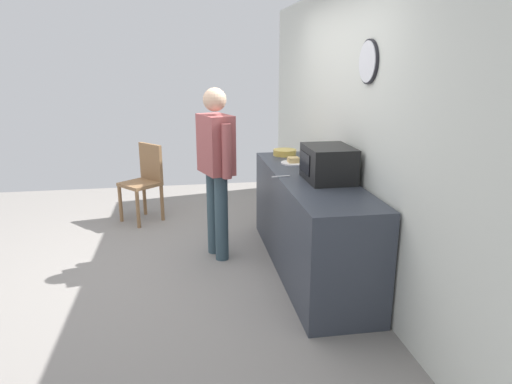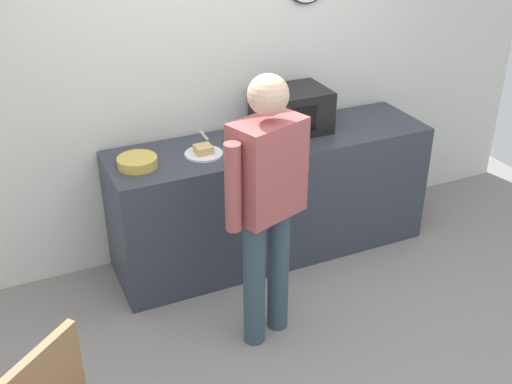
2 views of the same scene
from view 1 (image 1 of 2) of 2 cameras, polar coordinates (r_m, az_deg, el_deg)
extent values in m
plane|color=gray|center=(4.63, -9.50, -8.69)|extent=(6.00, 6.00, 0.00)
cube|color=silver|center=(4.52, 10.60, 7.89)|extent=(5.40, 0.10, 2.60)
cylinder|color=white|center=(3.81, 13.71, 15.36)|extent=(0.32, 0.03, 0.32)
cylinder|color=black|center=(3.81, 13.75, 15.35)|extent=(0.34, 0.02, 0.34)
cube|color=#333842|center=(4.34, 6.57, -3.80)|extent=(2.29, 0.62, 0.91)
cube|color=black|center=(4.02, 8.93, 3.49)|extent=(0.50, 0.38, 0.30)
cube|color=black|center=(4.03, 6.04, 3.60)|extent=(0.30, 0.01, 0.18)
cylinder|color=white|center=(4.69, 4.64, 3.59)|extent=(0.25, 0.25, 0.01)
cube|color=tan|center=(4.68, 4.64, 3.98)|extent=(0.11, 0.11, 0.05)
cylinder|color=gold|center=(5.10, 3.56, 4.90)|extent=(0.25, 0.25, 0.06)
cube|color=silver|center=(4.66, 8.49, 3.36)|extent=(0.03, 0.17, 0.01)
cube|color=silver|center=(4.14, 3.08, 1.94)|extent=(0.04, 0.17, 0.01)
cylinder|color=#344954|center=(4.52, -4.28, -3.21)|extent=(0.13, 0.13, 0.86)
cylinder|color=#344954|center=(4.70, -5.28, -2.50)|extent=(0.13, 0.13, 0.86)
cube|color=#9E4C4C|center=(4.44, -5.00, 5.89)|extent=(0.46, 0.36, 0.56)
cylinder|color=#9E4C4C|center=(4.22, -3.64, 5.01)|extent=(0.09, 0.09, 0.50)
cylinder|color=#9E4C4C|center=(4.67, -6.21, 6.01)|extent=(0.09, 0.09, 0.50)
sphere|color=#D1A889|center=(4.38, -5.13, 11.30)|extent=(0.22, 0.22, 0.22)
cylinder|color=olive|center=(5.89, -16.39, -1.41)|extent=(0.04, 0.04, 0.45)
cylinder|color=olive|center=(5.60, -14.37, -2.12)|extent=(0.04, 0.04, 0.45)
cylinder|color=olive|center=(6.08, -13.60, -0.66)|extent=(0.04, 0.04, 0.45)
cylinder|color=olive|center=(5.80, -11.52, -1.32)|extent=(0.04, 0.04, 0.45)
cube|color=olive|center=(5.77, -14.13, 0.96)|extent=(0.56, 0.56, 0.04)
cube|color=olive|center=(5.82, -12.86, 3.64)|extent=(0.33, 0.29, 0.45)
camera|label=2|loc=(6.23, -34.55, 20.11)|focal=44.10mm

